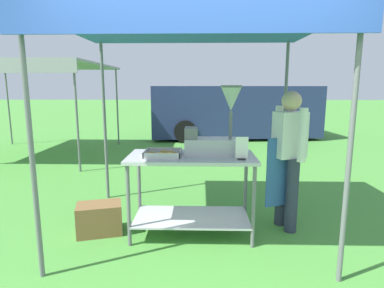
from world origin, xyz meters
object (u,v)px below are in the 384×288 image
(neighbour_tent, at_px, (31,66))
(stall_canopy, at_px, (192,32))
(donut_tray, at_px, (163,155))
(donut_fryer, at_px, (215,131))
(supply_crate, at_px, (100,219))
(menu_sign, at_px, (242,150))
(vendor, at_px, (288,153))
(van_navy, at_px, (234,111))
(donut_cart, at_px, (192,179))

(neighbour_tent, bearing_deg, stall_canopy, -46.03)
(donut_tray, relative_size, donut_fryer, 0.51)
(donut_tray, relative_size, neighbour_tent, 0.11)
(donut_fryer, xyz_separation_m, supply_crate, (-1.30, -0.08, -1.00))
(menu_sign, bearing_deg, donut_tray, 171.59)
(vendor, height_order, van_navy, van_navy)
(donut_cart, height_order, supply_crate, donut_cart)
(stall_canopy, distance_m, donut_tray, 1.34)
(stall_canopy, relative_size, donut_tray, 7.22)
(donut_cart, xyz_separation_m, donut_tray, (-0.30, -0.07, 0.29))
(stall_canopy, height_order, donut_tray, stall_canopy)
(donut_tray, distance_m, neighbour_tent, 5.64)
(stall_canopy, xyz_separation_m, neighbour_tent, (-3.88, 4.02, -0.09))
(stall_canopy, bearing_deg, donut_fryer, -7.55)
(donut_cart, height_order, menu_sign, menu_sign)
(donut_fryer, distance_m, menu_sign, 0.40)
(donut_tray, xyz_separation_m, van_navy, (1.52, 7.22, -0.06))
(stall_canopy, height_order, menu_sign, stall_canopy)
(menu_sign, height_order, vendor, vendor)
(stall_canopy, relative_size, neighbour_tent, 0.83)
(menu_sign, xyz_separation_m, supply_crate, (-1.57, 0.18, -0.84))
(donut_fryer, height_order, neighbour_tent, neighbour_tent)
(donut_fryer, xyz_separation_m, van_navy, (0.96, 7.08, -0.29))
(donut_fryer, distance_m, vendor, 0.90)
(donut_cart, distance_m, donut_tray, 0.42)
(donut_cart, height_order, donut_tray, donut_tray)
(supply_crate, xyz_separation_m, van_navy, (2.26, 7.16, 0.70))
(stall_canopy, bearing_deg, donut_tray, -150.72)
(donut_fryer, distance_m, van_navy, 7.15)
(menu_sign, relative_size, van_navy, 0.04)
(donut_fryer, relative_size, vendor, 0.47)
(stall_canopy, xyz_separation_m, menu_sign, (0.52, -0.29, -1.21))
(stall_canopy, distance_m, van_navy, 7.28)
(donut_cart, relative_size, donut_tray, 3.59)
(donut_tray, xyz_separation_m, vendor, (1.41, 0.26, -0.03))
(stall_canopy, bearing_deg, donut_cart, -90.00)
(donut_fryer, bearing_deg, vendor, 8.16)
(vendor, bearing_deg, stall_canopy, -175.43)
(neighbour_tent, bearing_deg, vendor, -38.29)
(vendor, xyz_separation_m, van_navy, (0.11, 6.96, -0.03))
(menu_sign, relative_size, supply_crate, 0.42)
(menu_sign, xyz_separation_m, vendor, (0.58, 0.38, -0.11))
(donut_tray, height_order, neighbour_tent, neighbour_tent)
(donut_cart, xyz_separation_m, donut_fryer, (0.25, 0.06, 0.52))
(donut_tray, bearing_deg, stall_canopy, 29.28)
(stall_canopy, height_order, supply_crate, stall_canopy)
(supply_crate, distance_m, van_navy, 7.54)
(stall_canopy, xyz_separation_m, donut_fryer, (0.25, -0.03, -1.05))
(supply_crate, relative_size, neighbour_tent, 0.17)
(supply_crate, bearing_deg, donut_fryer, 3.43)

